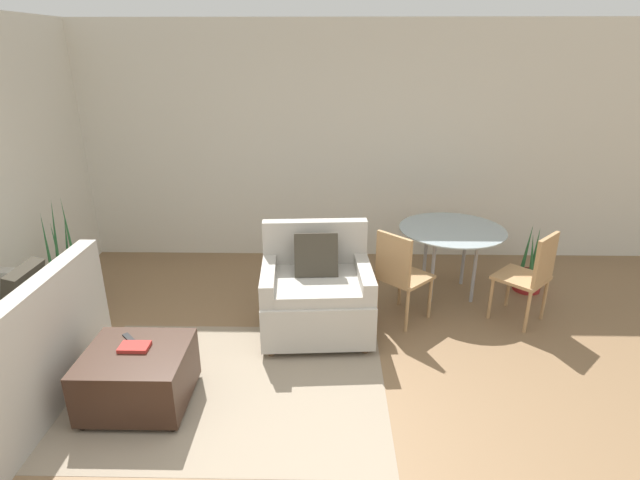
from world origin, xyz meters
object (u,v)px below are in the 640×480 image
(dining_chair_near_right, at_px, (532,272))
(potted_plant_small, at_px, (528,276))
(ottoman, at_px, (138,375))
(dining_chair_near_left, at_px, (399,271))
(potted_plant, at_px, (68,289))
(dining_table, at_px, (452,236))
(armchair, at_px, (316,294))
(tv_remote_primary, at_px, (129,338))
(book_stack, at_px, (134,347))

(dining_chair_near_right, height_order, potted_plant_small, dining_chair_near_right)
(ottoman, bearing_deg, dining_chair_near_left, 31.12)
(potted_plant, bearing_deg, potted_plant_small, 5.89)
(ottoman, bearing_deg, dining_table, 34.80)
(ottoman, relative_size, dining_chair_near_left, 0.80)
(dining_chair_near_right, relative_size, potted_plant_small, 1.22)
(armchair, distance_m, tv_remote_primary, 1.61)
(tv_remote_primary, relative_size, potted_plant_small, 0.17)
(ottoman, height_order, dining_table, dining_table)
(book_stack, height_order, dining_chair_near_right, dining_chair_near_right)
(dining_chair_near_left, bearing_deg, book_stack, -149.88)
(book_stack, bearing_deg, dining_table, 34.08)
(dining_chair_near_right, xyz_separation_m, potted_plant_small, (0.27, 0.68, -0.36))
(armchair, xyz_separation_m, dining_table, (1.37, 0.80, 0.26))
(book_stack, bearing_deg, ottoman, -72.95)
(potted_plant, distance_m, dining_table, 3.89)
(armchair, relative_size, dining_chair_near_left, 1.13)
(dining_chair_near_right, bearing_deg, book_stack, -160.01)
(armchair, relative_size, potted_plant_small, 1.38)
(armchair, distance_m, dining_chair_near_left, 0.80)
(book_stack, height_order, dining_table, dining_table)
(tv_remote_primary, bearing_deg, potted_plant, 131.86)
(ottoman, xyz_separation_m, tv_remote_primary, (-0.11, 0.18, 0.20))
(ottoman, distance_m, book_stack, 0.22)
(dining_chair_near_left, relative_size, potted_plant_small, 1.22)
(dining_chair_near_left, xyz_separation_m, potted_plant_small, (1.48, 0.68, -0.36))
(ottoman, xyz_separation_m, potted_plant_small, (3.50, 1.90, -0.08))
(book_stack, height_order, dining_chair_near_left, dining_chair_near_left)
(dining_chair_near_left, xyz_separation_m, dining_chair_near_right, (1.21, 0.00, 0.00))
(tv_remote_primary, bearing_deg, potted_plant_small, 25.50)
(book_stack, relative_size, dining_table, 0.19)
(potted_plant, relative_size, dining_chair_near_right, 1.29)
(potted_plant, bearing_deg, ottoman, -49.29)
(armchair, height_order, book_stack, armchair)
(ottoman, height_order, dining_chair_near_left, dining_chair_near_left)
(potted_plant, distance_m, potted_plant_small, 4.74)
(book_stack, relative_size, dining_chair_near_right, 0.23)
(tv_remote_primary, distance_m, dining_chair_near_right, 3.50)
(armchair, height_order, tv_remote_primary, armchair)
(dining_chair_near_left, bearing_deg, dining_table, 45.00)
(tv_remote_primary, height_order, dining_table, dining_table)
(dining_chair_near_right, bearing_deg, ottoman, -159.32)
(ottoman, distance_m, dining_chair_near_right, 3.47)
(ottoman, distance_m, dining_chair_near_left, 2.38)
(tv_remote_primary, height_order, dining_chair_near_right, dining_chair_near_right)
(book_stack, height_order, potted_plant, potted_plant)
(book_stack, distance_m, tv_remote_primary, 0.17)
(potted_plant, distance_m, dining_chair_near_right, 4.46)
(potted_plant_small, bearing_deg, armchair, -158.83)
(armchair, xyz_separation_m, potted_plant_small, (2.24, 0.87, -0.22))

